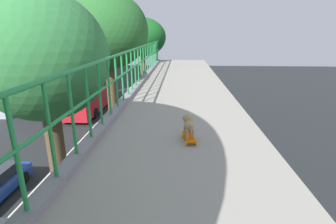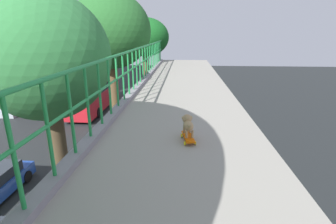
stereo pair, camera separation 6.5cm
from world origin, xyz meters
The scene contains 8 objects.
overpass_deck centered at (1.15, 0.00, 5.78)m, with size 2.89×28.48×0.44m.
green_railing centered at (-0.25, 0.00, 6.29)m, with size 0.20×27.05×1.23m.
city_bus centered at (-8.01, 22.75, 1.96)m, with size 2.62×10.03×3.48m.
roadside_tree_mid centered at (-2.91, 5.17, 6.85)m, with size 3.85×3.85×8.87m.
roadside_tree_far centered at (-2.90, 12.12, 7.64)m, with size 4.44×4.44×9.80m.
roadside_tree_farthest centered at (-2.85, 24.26, 7.13)m, with size 4.79×4.79×9.14m.
toy_skateboard centered at (1.29, 1.59, 6.06)m, with size 0.25×0.49×0.08m.
small_dog centered at (1.28, 1.67, 6.27)m, with size 0.21×0.41×0.32m.
Camera 2 is at (1.22, -2.17, 7.66)m, focal length 27.05 mm.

